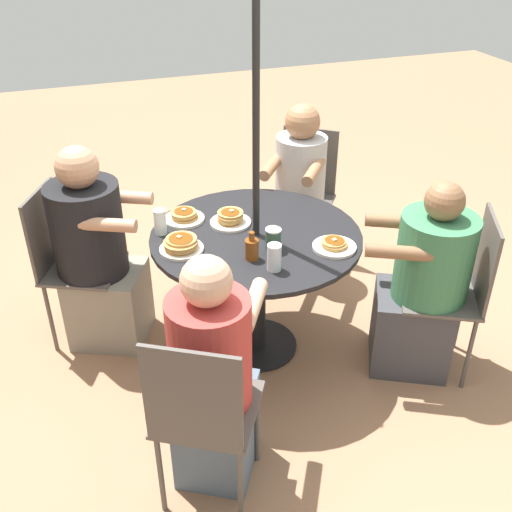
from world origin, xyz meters
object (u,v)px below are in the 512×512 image
at_px(diner_south, 298,198).
at_px(coffee_cup, 273,239).
at_px(patio_chair_south, 305,189).
at_px(syrup_bottle, 252,248).
at_px(drinking_glass_a, 160,222).
at_px(pancake_plate_a, 181,245).
at_px(patio_chair_west, 67,257).
at_px(pancake_plate_b, 184,217).
at_px(patio_chair_north, 202,412).
at_px(patio_chair_east, 458,285).
at_px(diner_north, 213,383).
at_px(diner_east, 423,289).
at_px(pancake_plate_c, 334,245).
at_px(patio_table, 256,257).
at_px(drinking_glass_b, 274,257).
at_px(diner_west, 97,259).
at_px(pancake_plate_d, 230,219).

xyz_separation_m(diner_south, coffee_cup, (-0.89, 0.52, 0.27)).
relative_size(patio_chair_south, coffee_cup, 8.13).
xyz_separation_m(syrup_bottle, drinking_glass_a, (0.40, 0.37, 0.01)).
bearing_deg(coffee_cup, pancake_plate_a, 72.53).
relative_size(patio_chair_west, pancake_plate_b, 4.24).
height_order(patio_chair_north, patio_chair_east, same).
height_order(pancake_plate_a, syrup_bottle, syrup_bottle).
bearing_deg(diner_north, diner_south, 86.56).
distance_m(pancake_plate_b, coffee_cup, 0.57).
distance_m(diner_east, coffee_cup, 0.86).
relative_size(diner_east, pancake_plate_a, 5.03).
xyz_separation_m(pancake_plate_c, syrup_bottle, (0.05, 0.43, 0.04)).
relative_size(patio_chair_east, diner_south, 0.80).
xyz_separation_m(pancake_plate_b, syrup_bottle, (-0.50, -0.22, 0.03)).
distance_m(patio_chair_east, pancake_plate_b, 1.51).
relative_size(patio_chair_west, coffee_cup, 8.13).
xyz_separation_m(patio_chair_south, coffee_cup, (-1.02, 0.62, 0.27)).
height_order(patio_chair_north, pancake_plate_c, patio_chair_north).
height_order(patio_table, drinking_glass_b, drinking_glass_b).
relative_size(diner_east, diner_west, 0.93).
bearing_deg(pancake_plate_d, drinking_glass_a, 86.66).
xyz_separation_m(pancake_plate_d, syrup_bottle, (-0.38, 0.01, 0.03)).
relative_size(diner_north, diner_west, 0.97).
bearing_deg(diner_east, syrup_bottle, 105.56).
height_order(pancake_plate_d, drinking_glass_b, drinking_glass_b).
distance_m(diner_north, diner_east, 1.30).
height_order(pancake_plate_d, drinking_glass_a, drinking_glass_a).
relative_size(diner_north, diner_south, 0.99).
height_order(patio_chair_west, drinking_glass_b, patio_chair_west).
distance_m(patio_chair_west, drinking_glass_b, 1.27).
relative_size(patio_table, diner_west, 0.93).
relative_size(patio_chair_north, diner_south, 0.80).
xyz_separation_m(pancake_plate_b, pancake_plate_c, (-0.55, -0.65, -0.01)).
relative_size(patio_chair_east, coffee_cup, 8.13).
bearing_deg(patio_chair_north, diner_north, 90.00).
bearing_deg(patio_chair_west, patio_chair_north, 42.50).
bearing_deg(pancake_plate_c, patio_chair_west, 60.27).
height_order(patio_chair_east, pancake_plate_b, patio_chair_east).
distance_m(pancake_plate_d, drinking_glass_a, 0.38).
bearing_deg(coffee_cup, pancake_plate_d, 20.95).
xyz_separation_m(drinking_glass_a, drinking_glass_b, (-0.53, -0.44, -0.00)).
xyz_separation_m(patio_table, diner_north, (-0.77, 0.46, -0.08)).
bearing_deg(diner_south, patio_chair_east, 145.66).
relative_size(diner_south, pancake_plate_d, 5.31).
height_order(patio_chair_south, diner_west, diner_west).
bearing_deg(patio_chair_south, diner_west, 55.03).
height_order(patio_chair_east, pancake_plate_d, patio_chair_east).
height_order(patio_chair_east, pancake_plate_c, patio_chair_east).
relative_size(patio_chair_north, pancake_plate_a, 4.24).
relative_size(pancake_plate_a, drinking_glass_b, 1.65).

